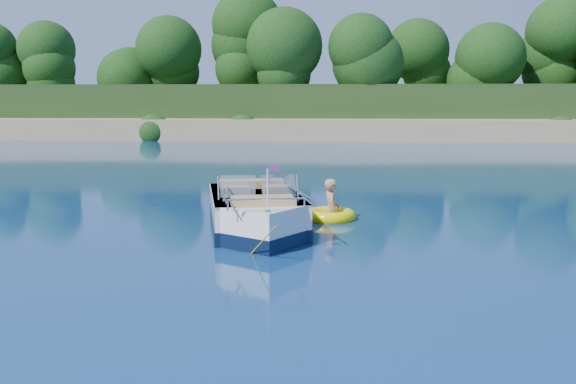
# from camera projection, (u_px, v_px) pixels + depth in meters

# --- Properties ---
(ground) EXTENTS (160.00, 160.00, 0.00)m
(ground) POSITION_uv_depth(u_px,v_px,m) (327.00, 282.00, 10.36)
(ground) COLOR #0B274E
(ground) RESTS_ON ground
(shoreline) EXTENTS (170.00, 59.00, 6.00)m
(shoreline) POSITION_uv_depth(u_px,v_px,m) (330.00, 116.00, 73.18)
(shoreline) COLOR #987A58
(shoreline) RESTS_ON ground
(treeline) EXTENTS (150.00, 7.12, 8.19)m
(treeline) POSITION_uv_depth(u_px,v_px,m) (331.00, 65.00, 50.05)
(treeline) COLOR #302010
(treeline) RESTS_ON ground
(motorboat) EXTENTS (2.72, 5.50, 1.86)m
(motorboat) POSITION_uv_depth(u_px,v_px,m) (257.00, 216.00, 14.26)
(motorboat) COLOR white
(motorboat) RESTS_ON ground
(tow_tube) EXTENTS (1.43, 1.43, 0.33)m
(tow_tube) POSITION_uv_depth(u_px,v_px,m) (330.00, 216.00, 15.76)
(tow_tube) COLOR #FFE403
(tow_tube) RESTS_ON ground
(boy) EXTENTS (0.50, 0.91, 1.69)m
(boy) POSITION_uv_depth(u_px,v_px,m) (331.00, 219.00, 15.84)
(boy) COLOR tan
(boy) RESTS_ON ground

